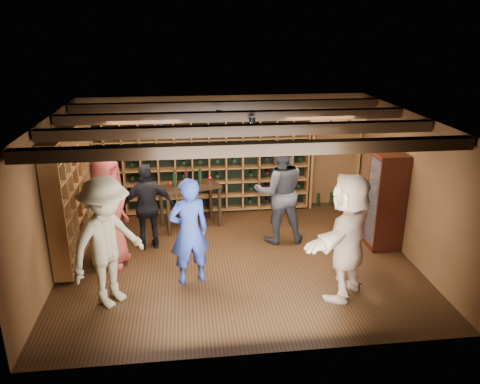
{
  "coord_description": "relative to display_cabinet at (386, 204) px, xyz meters",
  "views": [
    {
      "loc": [
        -0.81,
        -7.27,
        3.93
      ],
      "look_at": [
        0.07,
        0.2,
        1.19
      ],
      "focal_mm": 35.0,
      "sensor_mm": 36.0,
      "label": 1
    }
  ],
  "objects": [
    {
      "name": "guest_khaki",
      "position": [
        -4.7,
        -1.29,
        0.12
      ],
      "size": [
        1.37,
        1.44,
        1.96
      ],
      "primitive_type": "imported",
      "rotation": [
        0.0,
        0.0,
        0.88
      ],
      "color": "#807558",
      "rests_on": "ground"
    },
    {
      "name": "man_blue_shirt",
      "position": [
        -3.54,
        -0.82,
        0.01
      ],
      "size": [
        0.72,
        0.56,
        1.74
      ],
      "primitive_type": "imported",
      "rotation": [
        0.0,
        0.0,
        3.4
      ],
      "color": "navy",
      "rests_on": "ground"
    },
    {
      "name": "wine_rack_left",
      "position": [
        -5.54,
        0.62,
        0.29
      ],
      "size": [
        0.3,
        2.65,
        2.2
      ],
      "color": "brown",
      "rests_on": "ground"
    },
    {
      "name": "guest_woman_black",
      "position": [
        -4.26,
        0.46,
        -0.05
      ],
      "size": [
        0.99,
        0.54,
        1.6
      ],
      "primitive_type": "imported",
      "rotation": [
        0.0,
        0.0,
        3.3
      ],
      "color": "black",
      "rests_on": "ground"
    },
    {
      "name": "ground",
      "position": [
        -2.71,
        -0.2,
        -0.86
      ],
      "size": [
        6.0,
        6.0,
        0.0
      ],
      "primitive_type": "plane",
      "color": "black",
      "rests_on": "ground"
    },
    {
      "name": "display_cabinet",
      "position": [
        0.0,
        0.0,
        0.0
      ],
      "size": [
        0.55,
        0.5,
        1.75
      ],
      "color": "#33100A",
      "rests_on": "ground"
    },
    {
      "name": "tasting_table",
      "position": [
        -3.5,
        1.34,
        -0.08
      ],
      "size": [
        1.29,
        0.92,
        1.16
      ],
      "rotation": [
        0.0,
        0.0,
        0.32
      ],
      "color": "black",
      "rests_on": "ground"
    },
    {
      "name": "room_shell",
      "position": [
        -2.71,
        -0.15,
        1.56
      ],
      "size": [
        6.0,
        6.0,
        6.0
      ],
      "color": "brown",
      "rests_on": "ground"
    },
    {
      "name": "guest_red_floral",
      "position": [
        -4.87,
        -0.08,
        0.1
      ],
      "size": [
        0.84,
        1.07,
        1.92
      ],
      "primitive_type": "imported",
      "rotation": [
        0.0,
        0.0,
        1.3
      ],
      "color": "maroon",
      "rests_on": "ground"
    },
    {
      "name": "wine_rack_back",
      "position": [
        -3.24,
        2.13,
        0.29
      ],
      "size": [
        4.65,
        0.3,
        2.2
      ],
      "color": "brown",
      "rests_on": "ground"
    },
    {
      "name": "man_grey_suit",
      "position": [
        -1.85,
        0.49,
        0.13
      ],
      "size": [
        0.96,
        0.75,
        1.97
      ],
      "primitive_type": "imported",
      "rotation": [
        0.0,
        0.0,
        3.14
      ],
      "color": "black",
      "rests_on": "ground"
    },
    {
      "name": "crate_shelf",
      "position": [
        -0.31,
        2.12,
        0.71
      ],
      "size": [
        1.2,
        0.32,
        2.07
      ],
      "color": "brown",
      "rests_on": "ground"
    },
    {
      "name": "guest_beige",
      "position": [
        -1.23,
        -1.47,
        0.12
      ],
      "size": [
        1.63,
        1.72,
        1.94
      ],
      "primitive_type": "imported",
      "rotation": [
        0.0,
        0.0,
        3.98
      ],
      "color": "tan",
      "rests_on": "ground"
    }
  ]
}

